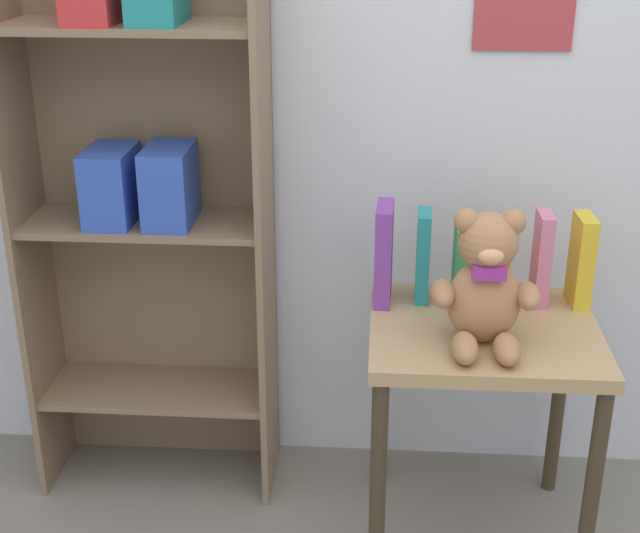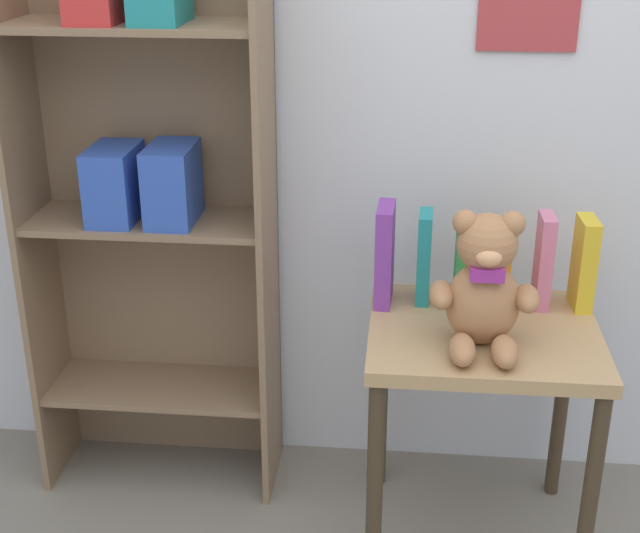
{
  "view_description": "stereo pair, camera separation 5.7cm",
  "coord_description": "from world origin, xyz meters",
  "px_view_note": "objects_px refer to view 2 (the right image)",
  "views": [
    {
      "loc": [
        -0.17,
        -0.95,
        1.63
      ],
      "look_at": [
        -0.31,
        1.1,
        0.76
      ],
      "focal_mm": 50.0,
      "sensor_mm": 36.0,
      "label": 1
    },
    {
      "loc": [
        -0.11,
        -0.95,
        1.63
      ],
      "look_at": [
        -0.31,
        1.1,
        0.76
      ],
      "focal_mm": 50.0,
      "sensor_mm": 36.0,
      "label": 2
    }
  ],
  "objects_px": {
    "book_standing_orange": "(503,267)",
    "book_standing_pink": "(544,261)",
    "book_standing_purple": "(385,255)",
    "book_standing_green": "(463,264)",
    "teddy_bear": "(484,286)",
    "book_standing_yellow": "(584,263)",
    "book_standing_teal": "(424,257)",
    "bookshelf_side": "(149,182)",
    "display_table": "(481,365)"
  },
  "relations": [
    {
      "from": "display_table",
      "to": "book_standing_pink",
      "type": "xyz_separation_m",
      "value": [
        0.15,
        0.15,
        0.23
      ]
    },
    {
      "from": "display_table",
      "to": "book_standing_orange",
      "type": "bearing_deg",
      "value": 71.61
    },
    {
      "from": "teddy_bear",
      "to": "book_standing_pink",
      "type": "bearing_deg",
      "value": 54.82
    },
    {
      "from": "book_standing_orange",
      "to": "bookshelf_side",
      "type": "bearing_deg",
      "value": 174.18
    },
    {
      "from": "book_standing_orange",
      "to": "book_standing_teal",
      "type": "bearing_deg",
      "value": 179.66
    },
    {
      "from": "book_standing_teal",
      "to": "book_standing_green",
      "type": "height_order",
      "value": "book_standing_teal"
    },
    {
      "from": "bookshelf_side",
      "to": "book_standing_teal",
      "type": "bearing_deg",
      "value": -7.58
    },
    {
      "from": "teddy_bear",
      "to": "book_standing_green",
      "type": "height_order",
      "value": "teddy_bear"
    },
    {
      "from": "teddy_bear",
      "to": "book_standing_green",
      "type": "distance_m",
      "value": 0.24
    },
    {
      "from": "bookshelf_side",
      "to": "book_standing_yellow",
      "type": "relative_size",
      "value": 6.71
    },
    {
      "from": "teddy_bear",
      "to": "book_standing_orange",
      "type": "distance_m",
      "value": 0.25
    },
    {
      "from": "display_table",
      "to": "book_standing_pink",
      "type": "height_order",
      "value": "book_standing_pink"
    },
    {
      "from": "teddy_bear",
      "to": "book_standing_yellow",
      "type": "distance_m",
      "value": 0.36
    },
    {
      "from": "book_standing_orange",
      "to": "book_standing_pink",
      "type": "xyz_separation_m",
      "value": [
        0.1,
        0.0,
        0.02
      ]
    },
    {
      "from": "book_standing_green",
      "to": "book_standing_orange",
      "type": "xyz_separation_m",
      "value": [
        0.1,
        0.0,
        -0.0
      ]
    },
    {
      "from": "teddy_bear",
      "to": "book_standing_pink",
      "type": "relative_size",
      "value": 1.35
    },
    {
      "from": "book_standing_purple",
      "to": "book_standing_green",
      "type": "bearing_deg",
      "value": 6.91
    },
    {
      "from": "bookshelf_side",
      "to": "book_standing_green",
      "type": "xyz_separation_m",
      "value": [
        0.85,
        -0.1,
        -0.16
      ]
    },
    {
      "from": "book_standing_pink",
      "to": "book_standing_teal",
      "type": "bearing_deg",
      "value": 179.09
    },
    {
      "from": "teddy_bear",
      "to": "book_standing_purple",
      "type": "bearing_deg",
      "value": 136.88
    },
    {
      "from": "book_standing_purple",
      "to": "book_standing_orange",
      "type": "height_order",
      "value": "book_standing_purple"
    },
    {
      "from": "book_standing_yellow",
      "to": "bookshelf_side",
      "type": "bearing_deg",
      "value": 172.27
    },
    {
      "from": "book_standing_purple",
      "to": "book_standing_orange",
      "type": "relative_size",
      "value": 1.28
    },
    {
      "from": "bookshelf_side",
      "to": "teddy_bear",
      "type": "xyz_separation_m",
      "value": [
        0.88,
        -0.34,
        -0.12
      ]
    },
    {
      "from": "display_table",
      "to": "book_standing_green",
      "type": "relative_size",
      "value": 2.97
    },
    {
      "from": "book_standing_purple",
      "to": "teddy_bear",
      "type": "bearing_deg",
      "value": -40.63
    },
    {
      "from": "book_standing_orange",
      "to": "book_standing_yellow",
      "type": "relative_size",
      "value": 0.86
    },
    {
      "from": "teddy_bear",
      "to": "book_standing_teal",
      "type": "height_order",
      "value": "teddy_bear"
    },
    {
      "from": "book_standing_orange",
      "to": "book_standing_green",
      "type": "bearing_deg",
      "value": -179.08
    },
    {
      "from": "bookshelf_side",
      "to": "book_standing_orange",
      "type": "relative_size",
      "value": 7.81
    },
    {
      "from": "book_standing_teal",
      "to": "book_standing_yellow",
      "type": "relative_size",
      "value": 1.01
    },
    {
      "from": "book_standing_green",
      "to": "display_table",
      "type": "bearing_deg",
      "value": -69.94
    },
    {
      "from": "book_standing_purple",
      "to": "book_standing_green",
      "type": "distance_m",
      "value": 0.21
    },
    {
      "from": "book_standing_purple",
      "to": "book_standing_teal",
      "type": "distance_m",
      "value": 0.1
    },
    {
      "from": "teddy_bear",
      "to": "book_standing_orange",
      "type": "bearing_deg",
      "value": 74.19
    },
    {
      "from": "book_standing_pink",
      "to": "bookshelf_side",
      "type": "bearing_deg",
      "value": 173.83
    },
    {
      "from": "bookshelf_side",
      "to": "teddy_bear",
      "type": "height_order",
      "value": "bookshelf_side"
    },
    {
      "from": "book_standing_green",
      "to": "teddy_bear",
      "type": "bearing_deg",
      "value": -80.34
    },
    {
      "from": "book_standing_teal",
      "to": "book_standing_yellow",
      "type": "bearing_deg",
      "value": 2.17
    },
    {
      "from": "book_standing_teal",
      "to": "book_standing_green",
      "type": "relative_size",
      "value": 1.13
    },
    {
      "from": "display_table",
      "to": "book_standing_orange",
      "type": "relative_size",
      "value": 3.07
    },
    {
      "from": "book_standing_pink",
      "to": "book_standing_green",
      "type": "bearing_deg",
      "value": 179.93
    },
    {
      "from": "book_standing_green",
      "to": "book_standing_yellow",
      "type": "distance_m",
      "value": 0.31
    },
    {
      "from": "bookshelf_side",
      "to": "book_standing_purple",
      "type": "height_order",
      "value": "bookshelf_side"
    },
    {
      "from": "teddy_bear",
      "to": "book_standing_teal",
      "type": "relative_size",
      "value": 1.38
    },
    {
      "from": "book_standing_yellow",
      "to": "book_standing_purple",
      "type": "bearing_deg",
      "value": 179.33
    },
    {
      "from": "book_standing_orange",
      "to": "book_standing_pink",
      "type": "distance_m",
      "value": 0.1
    },
    {
      "from": "display_table",
      "to": "book_standing_green",
      "type": "height_order",
      "value": "book_standing_green"
    },
    {
      "from": "bookshelf_side",
      "to": "book_standing_orange",
      "type": "height_order",
      "value": "bookshelf_side"
    },
    {
      "from": "bookshelf_side",
      "to": "book_standing_yellow",
      "type": "distance_m",
      "value": 1.17
    }
  ]
}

